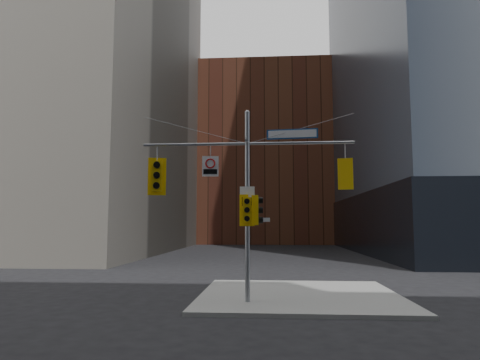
# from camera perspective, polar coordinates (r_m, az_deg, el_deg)

# --- Properties ---
(ground) EXTENTS (160.00, 160.00, 0.00)m
(ground) POSITION_cam_1_polar(r_m,az_deg,el_deg) (14.26, 0.55, -17.92)
(ground) COLOR black
(ground) RESTS_ON ground
(sidewalk_corner) EXTENTS (8.00, 8.00, 0.15)m
(sidewalk_corner) POSITION_cam_1_polar(r_m,az_deg,el_deg) (18.19, 7.90, -15.00)
(sidewalk_corner) COLOR gray
(sidewalk_corner) RESTS_ON ground
(brick_midrise) EXTENTS (26.00, 20.00, 28.00)m
(brick_midrise) POSITION_cam_1_polar(r_m,az_deg,el_deg) (72.77, 3.42, 2.83)
(brick_midrise) COLOR brown
(brick_midrise) RESTS_ON ground
(signal_assembly) EXTENTS (8.00, 0.80, 7.30)m
(signal_assembly) POSITION_cam_1_polar(r_m,az_deg,el_deg) (16.01, 0.99, -0.71)
(signal_assembly) COLOR gray
(signal_assembly) RESTS_ON ground
(traffic_light_west_arm) EXTENTS (0.69, 0.63, 1.45)m
(traffic_light_west_arm) POSITION_cam_1_polar(r_m,az_deg,el_deg) (16.61, -11.03, 0.54)
(traffic_light_west_arm) COLOR yellow
(traffic_light_west_arm) RESTS_ON ground
(traffic_light_east_arm) EXTENTS (0.55, 0.50, 1.16)m
(traffic_light_east_arm) POSITION_cam_1_polar(r_m,az_deg,el_deg) (16.26, 13.91, 0.74)
(traffic_light_east_arm) COLOR yellow
(traffic_light_east_arm) RESTS_ON ground
(traffic_light_pole_side) EXTENTS (0.44, 0.38, 1.11)m
(traffic_light_pole_side) POSITION_cam_1_polar(r_m,az_deg,el_deg) (15.94, 2.17, -4.04)
(traffic_light_pole_side) COLOR yellow
(traffic_light_pole_side) RESTS_ON ground
(traffic_light_pole_front) EXTENTS (0.56, 0.45, 1.17)m
(traffic_light_pole_front) POSITION_cam_1_polar(r_m,az_deg,el_deg) (15.68, 0.94, -4.03)
(traffic_light_pole_front) COLOR yellow
(traffic_light_pole_front) RESTS_ON ground
(street_sign_blade) EXTENTS (1.91, 0.23, 0.37)m
(street_sign_blade) POSITION_cam_1_polar(r_m,az_deg,el_deg) (16.29, 6.97, 6.12)
(street_sign_blade) COLOR navy
(street_sign_blade) RESTS_ON ground
(regulatory_sign_arm) EXTENTS (0.62, 0.11, 0.77)m
(regulatory_sign_arm) POSITION_cam_1_polar(r_m,az_deg,el_deg) (16.21, -3.98, 1.93)
(regulatory_sign_arm) COLOR silver
(regulatory_sign_arm) RESTS_ON ground
(regulatory_sign_pole) EXTENTS (0.55, 0.05, 0.72)m
(regulatory_sign_pole) POSITION_cam_1_polar(r_m,az_deg,el_deg) (15.86, 0.97, -2.24)
(regulatory_sign_pole) COLOR silver
(regulatory_sign_pole) RESTS_ON ground
(street_blade_ew) EXTENTS (0.77, 0.10, 0.15)m
(street_blade_ew) POSITION_cam_1_polar(r_m,az_deg,el_deg) (15.93, 2.62, -5.32)
(street_blade_ew) COLOR silver
(street_blade_ew) RESTS_ON ground
(street_blade_ns) EXTENTS (0.09, 0.72, 0.14)m
(street_blade_ns) POSITION_cam_1_polar(r_m,az_deg,el_deg) (16.40, 1.09, -6.31)
(street_blade_ns) COLOR #145926
(street_blade_ns) RESTS_ON ground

